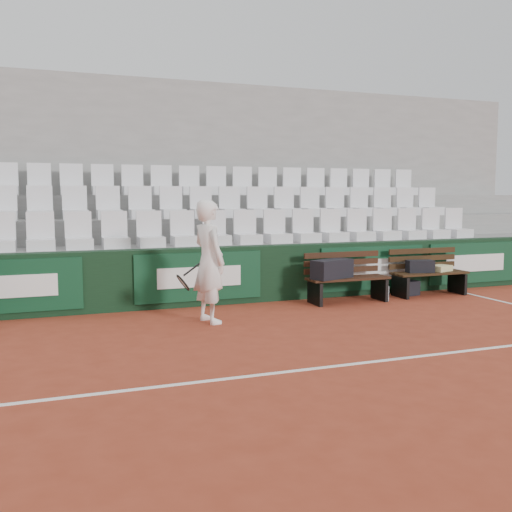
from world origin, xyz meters
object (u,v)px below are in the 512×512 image
(bench_left, at_px, (348,290))
(tennis_player, at_px, (209,261))
(water_bottle_near, at_px, (318,296))
(sports_bag_right, at_px, (420,266))
(sports_bag_left, at_px, (332,269))
(sports_bag_ground, at_px, (407,288))
(bench_right, at_px, (429,284))
(water_bottle_far, at_px, (387,294))

(bench_left, bearing_deg, tennis_player, -165.93)
(bench_left, height_order, water_bottle_near, bench_left)
(sports_bag_right, distance_m, water_bottle_near, 2.17)
(sports_bag_left, xyz_separation_m, tennis_player, (-2.41, -0.67, 0.30))
(sports_bag_ground, xyz_separation_m, tennis_player, (-4.15, -0.93, 0.78))
(bench_right, height_order, tennis_player, tennis_player)
(sports_bag_ground, bearing_deg, bench_left, -170.39)
(water_bottle_near, height_order, water_bottle_far, water_bottle_far)
(sports_bag_right, xyz_separation_m, water_bottle_near, (-2.12, 0.03, -0.44))
(bench_left, relative_size, water_bottle_near, 6.10)
(bench_left, relative_size, bench_right, 1.00)
(sports_bag_left, xyz_separation_m, sports_bag_right, (1.92, 0.11, -0.05))
(bench_right, relative_size, sports_bag_right, 3.03)
(bench_right, xyz_separation_m, sports_bag_left, (-2.13, -0.10, 0.39))
(bench_left, distance_m, sports_bag_right, 1.63)
(sports_bag_ground, relative_size, tennis_player, 0.25)
(sports_bag_ground, xyz_separation_m, water_bottle_far, (-0.69, -0.39, -0.00))
(bench_right, bearing_deg, bench_left, -177.54)
(sports_bag_right, relative_size, tennis_player, 0.27)
(sports_bag_left, bearing_deg, bench_left, 3.20)
(sports_bag_left, distance_m, sports_bag_right, 1.93)
(bench_right, xyz_separation_m, tennis_player, (-4.55, -0.77, 0.69))
(bench_left, bearing_deg, bench_right, 2.46)
(water_bottle_near, xyz_separation_m, water_bottle_far, (1.25, -0.28, 0.01))
(sports_bag_right, distance_m, water_bottle_far, 1.01)
(sports_bag_left, bearing_deg, sports_bag_right, 3.38)
(water_bottle_near, bearing_deg, bench_left, -13.61)
(sports_bag_left, height_order, tennis_player, tennis_player)
(tennis_player, bearing_deg, sports_bag_ground, 12.58)
(bench_right, distance_m, sports_bag_right, 0.40)
(sports_bag_left, xyz_separation_m, sports_bag_ground, (1.74, 0.26, -0.48))
(sports_bag_left, distance_m, water_bottle_near, 0.55)
(sports_bag_right, bearing_deg, sports_bag_left, -176.62)
(bench_right, distance_m, sports_bag_left, 2.17)
(bench_right, relative_size, water_bottle_far, 5.54)
(bench_left, height_order, tennis_player, tennis_player)
(bench_right, bearing_deg, sports_bag_ground, 158.09)
(sports_bag_left, bearing_deg, tennis_player, -164.49)
(sports_bag_right, height_order, sports_bag_ground, sports_bag_right)
(sports_bag_ground, height_order, water_bottle_near, sports_bag_ground)
(bench_left, bearing_deg, water_bottle_near, 166.39)
(sports_bag_right, distance_m, sports_bag_ground, 0.49)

